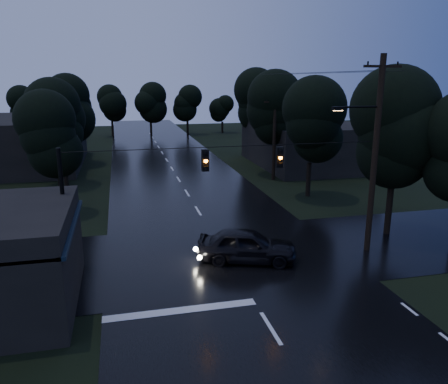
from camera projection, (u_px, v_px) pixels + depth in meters
name	position (u px, v px, depth m)	size (l,w,h in m)	color
main_road	(179.00, 180.00, 39.42)	(12.00, 120.00, 0.02)	black
cross_street	(225.00, 255.00, 22.47)	(60.00, 9.00, 0.02)	black
building_far_right	(306.00, 144.00, 45.78)	(10.00, 14.00, 4.40)	black
building_far_left	(30.00, 142.00, 45.06)	(10.00, 16.00, 5.00)	black
utility_pole_main	(374.00, 152.00, 21.88)	(3.50, 0.30, 10.00)	black
utility_pole_far	(274.00, 137.00, 38.43)	(2.00, 0.30, 7.50)	black
anchor_pole_left	(65.00, 216.00, 19.09)	(0.18, 0.18, 6.00)	black
span_signals	(242.00, 158.00, 20.33)	(15.00, 0.37, 1.12)	black
tree_corner_near	(397.00, 131.00, 24.16)	(4.48, 4.48, 9.44)	black
tree_left_a	(56.00, 135.00, 28.55)	(3.92, 3.92, 8.26)	black
tree_left_b	(61.00, 119.00, 35.85)	(4.20, 4.20, 8.85)	black
tree_left_c	(66.00, 107.00, 45.04)	(4.48, 4.48, 9.44)	black
tree_right_a	(311.00, 123.00, 32.50)	(4.20, 4.20, 8.85)	black
tree_right_b	(281.00, 111.00, 40.07)	(4.48, 4.48, 9.44)	black
tree_right_c	(255.00, 101.00, 49.53)	(4.76, 4.76, 10.03)	black
car	(247.00, 245.00, 21.58)	(1.96, 4.88, 1.66)	black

